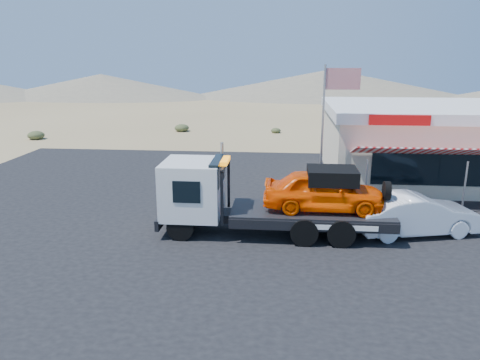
{
  "coord_description": "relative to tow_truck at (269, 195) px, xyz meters",
  "views": [
    {
      "loc": [
        2.98,
        -15.97,
        6.43
      ],
      "look_at": [
        1.3,
        2.23,
        1.5
      ],
      "focal_mm": 35.0,
      "sensor_mm": 36.0,
      "label": 1
    }
  ],
  "objects": [
    {
      "name": "distant_hills",
      "position": [
        -12.32,
        54.84,
        0.39
      ],
      "size": [
        126.0,
        48.0,
        4.2
      ],
      "color": "#726B59",
      "rests_on": "ground"
    },
    {
      "name": "asphalt_lot",
      "position": [
        -0.55,
        2.7,
        -1.49
      ],
      "size": [
        32.0,
        24.0,
        0.02
      ],
      "primitive_type": "cube",
      "color": "black",
      "rests_on": "ground"
    },
    {
      "name": "tow_truck",
      "position": [
        0.0,
        0.0,
        0.0
      ],
      "size": [
        8.31,
        2.46,
        2.78
      ],
      "color": "black",
      "rests_on": "asphalt_lot"
    },
    {
      "name": "ground",
      "position": [
        -2.55,
        -0.3,
        -1.5
      ],
      "size": [
        120.0,
        120.0,
        0.0
      ],
      "primitive_type": "plane",
      "color": "olive",
      "rests_on": "ground"
    },
    {
      "name": "flagpole",
      "position": [
        2.39,
        4.2,
        2.27
      ],
      "size": [
        1.55,
        0.1,
        6.0
      ],
      "color": "#99999E",
      "rests_on": "asphalt_lot"
    },
    {
      "name": "jerky_store",
      "position": [
        7.95,
        8.67,
        0.49
      ],
      "size": [
        10.4,
        9.97,
        3.9
      ],
      "color": "beige",
      "rests_on": "asphalt_lot"
    },
    {
      "name": "desert_scrub",
      "position": [
        -15.5,
        10.33,
        -1.2
      ],
      "size": [
        24.56,
        31.59,
        0.69
      ],
      "color": "#384123",
      "rests_on": "ground"
    },
    {
      "name": "white_sedan",
      "position": [
        5.35,
        0.4,
        -0.73
      ],
      "size": [
        4.8,
        2.64,
        1.5
      ],
      "primitive_type": "imported",
      "rotation": [
        0.0,
        0.0,
        1.81
      ],
      "color": "white",
      "rests_on": "asphalt_lot"
    }
  ]
}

